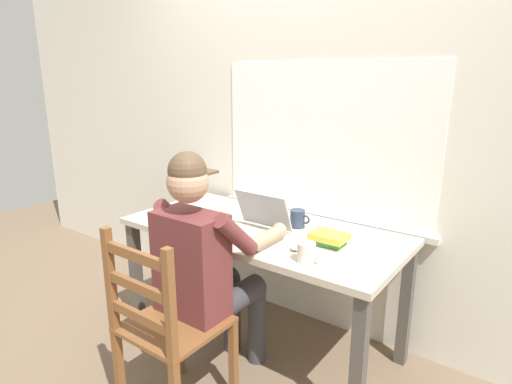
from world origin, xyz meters
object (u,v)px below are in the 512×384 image
(computer_mouse, at_px, (298,246))
(book_stack_main, at_px, (329,239))
(wooden_chair, at_px, (166,328))
(laptop, at_px, (253,226))
(landscape_photo_print, at_px, (180,210))
(desk, at_px, (262,243))
(coffee_mug_dark, at_px, (298,219))
(coffee_mug_white, at_px, (307,253))
(seated_person, at_px, (207,261))

(computer_mouse, relative_size, book_stack_main, 0.56)
(wooden_chair, relative_size, laptop, 2.88)
(wooden_chair, distance_m, computer_mouse, 0.73)
(landscape_photo_print, bearing_deg, wooden_chair, -36.21)
(desk, height_order, book_stack_main, book_stack_main)
(coffee_mug_dark, bearing_deg, wooden_chair, -101.34)
(coffee_mug_white, xyz_separation_m, book_stack_main, (-0.01, 0.25, -0.01))
(coffee_mug_white, bearing_deg, computer_mouse, 136.35)
(coffee_mug_white, bearing_deg, laptop, 162.01)
(computer_mouse, height_order, coffee_mug_dark, coffee_mug_dark)
(seated_person, distance_m, book_stack_main, 0.62)
(desk, distance_m, landscape_photo_print, 0.62)
(seated_person, relative_size, coffee_mug_dark, 10.33)
(book_stack_main, xyz_separation_m, landscape_photo_print, (-1.03, -0.04, -0.03))
(laptop, xyz_separation_m, coffee_mug_dark, (0.13, 0.25, -0.00))
(desk, height_order, coffee_mug_dark, coffee_mug_dark)
(seated_person, height_order, wooden_chair, seated_person)
(seated_person, xyz_separation_m, wooden_chair, (-0.00, -0.28, -0.23))
(seated_person, xyz_separation_m, landscape_photo_print, (-0.60, 0.40, 0.05))
(book_stack_main, bearing_deg, desk, 179.23)
(wooden_chair, bearing_deg, book_stack_main, 58.83)
(coffee_mug_white, bearing_deg, book_stack_main, 93.42)
(desk, xyz_separation_m, coffee_mug_white, (0.44, -0.25, 0.14))
(wooden_chair, bearing_deg, coffee_mug_white, 46.26)
(desk, bearing_deg, book_stack_main, -0.77)
(coffee_mug_white, height_order, book_stack_main, coffee_mug_white)
(coffee_mug_dark, bearing_deg, book_stack_main, -27.30)
(desk, height_order, computer_mouse, computer_mouse)
(wooden_chair, height_order, laptop, laptop)
(wooden_chair, relative_size, coffee_mug_white, 7.71)
(wooden_chair, relative_size, book_stack_main, 5.28)
(computer_mouse, bearing_deg, coffee_mug_dark, 121.16)
(desk, relative_size, seated_person, 1.27)
(seated_person, distance_m, laptop, 0.34)
(coffee_mug_white, height_order, landscape_photo_print, coffee_mug_white)
(seated_person, relative_size, laptop, 3.80)
(seated_person, bearing_deg, laptop, 82.39)
(wooden_chair, relative_size, landscape_photo_print, 7.31)
(seated_person, relative_size, landscape_photo_print, 9.66)
(seated_person, height_order, coffee_mug_dark, seated_person)
(book_stack_main, bearing_deg, wooden_chair, -121.17)
(computer_mouse, relative_size, landscape_photo_print, 0.77)
(computer_mouse, height_order, landscape_photo_print, computer_mouse)
(wooden_chair, height_order, coffee_mug_dark, wooden_chair)
(seated_person, distance_m, landscape_photo_print, 0.72)
(landscape_photo_print, bearing_deg, computer_mouse, 6.05)
(coffee_mug_dark, distance_m, book_stack_main, 0.30)
(coffee_mug_dark, distance_m, landscape_photo_print, 0.79)
(coffee_mug_dark, height_order, book_stack_main, coffee_mug_dark)
(laptop, distance_m, landscape_photo_print, 0.65)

